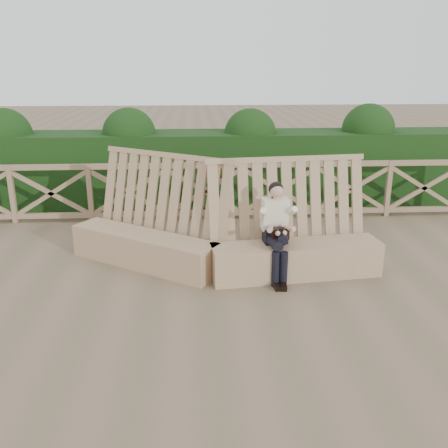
{
  "coord_description": "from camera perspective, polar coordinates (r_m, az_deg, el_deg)",
  "views": [
    {
      "loc": [
        -0.17,
        -5.7,
        2.9
      ],
      "look_at": [
        0.19,
        0.4,
        0.9
      ],
      "focal_mm": 40.0,
      "sensor_mm": 36.0,
      "label": 1
    }
  ],
  "objects": [
    {
      "name": "hedge",
      "position": [
        10.62,
        -2.46,
        6.4
      ],
      "size": [
        12.0,
        1.2,
        1.5
      ],
      "primitive_type": "cube",
      "color": "black",
      "rests_on": "ground"
    },
    {
      "name": "bench",
      "position": [
        7.24,
        -0.59,
        -2.03
      ],
      "size": [
        4.51,
        2.01,
        1.62
      ],
      "rotation": [
        0.0,
        0.0,
        -0.22
      ],
      "color": "#907352",
      "rests_on": "ground"
    },
    {
      "name": "woman",
      "position": [
        6.87,
        6.02,
        -0.31
      ],
      "size": [
        0.38,
        0.78,
        1.35
      ],
      "rotation": [
        0.0,
        0.0,
        0.12
      ],
      "color": "black",
      "rests_on": "ground"
    },
    {
      "name": "ground",
      "position": [
        6.4,
        -1.54,
        -8.84
      ],
      "size": [
        60.0,
        60.0,
        0.0
      ],
      "primitive_type": "plane",
      "color": "brown",
      "rests_on": "ground"
    },
    {
      "name": "guardrail",
      "position": [
        9.5,
        -2.3,
        3.78
      ],
      "size": [
        10.1,
        0.09,
        1.1
      ],
      "color": "#8C6F51",
      "rests_on": "ground"
    }
  ]
}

